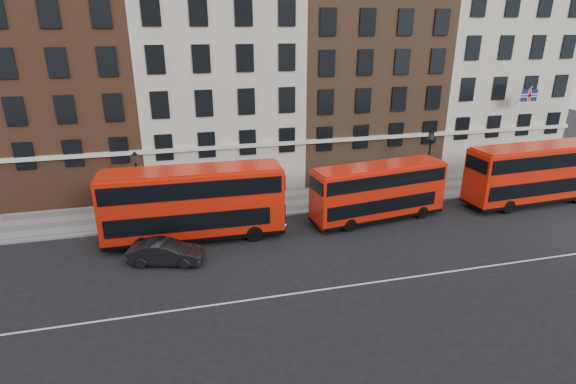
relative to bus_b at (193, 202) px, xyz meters
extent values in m
plane|color=black|center=(3.15, -5.79, -2.57)|extent=(120.00, 120.00, 0.00)
cube|color=slate|center=(3.15, 4.71, -2.49)|extent=(80.00, 5.00, 0.15)
cube|color=gray|center=(3.15, 2.21, -2.49)|extent=(80.00, 0.30, 0.16)
cube|color=white|center=(3.15, -7.79, -2.56)|extent=(70.00, 0.12, 0.01)
cube|color=brown|center=(-9.65, 12.21, 8.43)|extent=(12.80, 10.00, 22.00)
cube|color=#AEA99A|center=(3.15, 12.21, 6.93)|extent=(12.80, 10.00, 19.00)
cube|color=brown|center=(15.95, 12.21, 7.93)|extent=(12.80, 10.00, 21.00)
cube|color=#B6B19D|center=(28.75, 12.21, 7.43)|extent=(12.80, 10.00, 20.00)
cube|color=red|center=(0.04, 0.00, -0.06)|extent=(11.38, 2.93, 4.26)
cube|color=black|center=(0.04, 0.00, -2.06)|extent=(11.38, 2.97, 0.26)
cube|color=black|center=(-0.29, 0.01, -0.79)|extent=(10.08, 2.99, 1.13)
cube|color=black|center=(0.04, 0.00, 1.26)|extent=(10.95, 3.01, 1.08)
cube|color=red|center=(0.04, 0.00, 2.12)|extent=(11.05, 2.71, 0.19)
cube|color=black|center=(5.74, -0.12, -0.90)|extent=(0.14, 2.37, 1.40)
cube|color=black|center=(5.74, -0.12, 0.26)|extent=(0.13, 2.05, 0.45)
cylinder|color=black|center=(3.68, -1.28, -2.03)|extent=(1.08, 0.32, 1.08)
cylinder|color=black|center=(3.73, 1.13, -2.03)|extent=(1.08, 0.32, 1.08)
cylinder|color=black|center=(-3.22, -1.14, -2.03)|extent=(1.08, 0.32, 1.08)
cylinder|color=black|center=(-3.17, 1.27, -2.03)|extent=(1.08, 0.32, 1.08)
cube|color=red|center=(12.80, 0.00, -0.42)|extent=(9.93, 3.62, 3.65)
cube|color=black|center=(12.80, 0.00, -2.13)|extent=(9.93, 3.66, 0.22)
cube|color=black|center=(12.53, -0.04, -1.04)|extent=(8.84, 3.54, 0.97)
cube|color=black|center=(12.80, 0.00, 0.71)|extent=(9.57, 3.64, 0.92)
cube|color=red|center=(12.80, 0.00, 1.45)|extent=(9.63, 3.40, 0.17)
cube|color=black|center=(17.64, 0.67, -1.14)|extent=(0.35, 2.02, 1.20)
cube|color=black|center=(17.64, 0.67, -0.15)|extent=(0.31, 1.75, 0.39)
cylinder|color=black|center=(16.06, -0.59, -2.11)|extent=(0.95, 0.38, 0.92)
cylinder|color=black|center=(15.77, 1.46, -2.11)|extent=(0.95, 0.38, 0.92)
cylinder|color=black|center=(10.20, -1.41, -2.11)|extent=(0.95, 0.38, 0.92)
cylinder|color=black|center=(9.92, 0.64, -2.11)|extent=(0.95, 0.38, 0.92)
cube|color=red|center=(25.80, 0.00, -0.12)|extent=(11.19, 3.24, 4.16)
cube|color=black|center=(25.80, 0.00, -2.07)|extent=(11.19, 3.28, 0.25)
cube|color=black|center=(25.48, -0.02, -0.83)|extent=(9.93, 3.25, 1.11)
cube|color=black|center=(25.80, 0.00, 1.17)|extent=(10.77, 3.30, 1.05)
cube|color=red|center=(25.80, 0.00, 2.01)|extent=(10.86, 3.01, 0.19)
cylinder|color=black|center=(29.31, 1.37, -2.04)|extent=(1.07, 0.35, 1.05)
cylinder|color=black|center=(22.71, -1.35, -2.04)|extent=(1.07, 0.35, 1.05)
cylinder|color=black|center=(22.58, 1.00, -2.04)|extent=(1.07, 0.35, 1.05)
imported|color=black|center=(-1.84, -2.85, -1.86)|extent=(4.51, 2.58, 1.41)
cylinder|color=black|center=(-3.40, 2.52, -0.12)|extent=(0.14, 0.14, 4.60)
cylinder|color=black|center=(-3.40, 2.52, -2.12)|extent=(0.32, 0.32, 0.60)
cube|color=#262626|center=(-3.40, 2.52, 2.43)|extent=(0.32, 0.32, 0.55)
cone|color=black|center=(-3.40, 2.52, 2.78)|extent=(0.44, 0.44, 0.25)
cylinder|color=black|center=(18.68, 3.47, -0.12)|extent=(0.14, 0.14, 4.60)
cylinder|color=black|center=(18.68, 3.47, -2.12)|extent=(0.32, 0.32, 0.60)
cube|color=#262626|center=(18.68, 3.47, 2.43)|extent=(0.32, 0.32, 0.55)
cone|color=black|center=(18.68, 3.47, 2.78)|extent=(0.44, 0.44, 0.25)
cylinder|color=black|center=(27.50, 2.60, -1.12)|extent=(0.12, 0.12, 2.60)
cube|color=black|center=(27.50, 2.45, 0.48)|extent=(0.25, 0.30, 0.75)
sphere|color=red|center=(27.50, 2.28, 0.70)|extent=(0.14, 0.14, 0.14)
sphere|color=#0C9919|center=(27.50, 2.28, 0.26)|extent=(0.14, 0.14, 0.14)
camera|label=1|loc=(-0.56, -27.16, 10.60)|focal=28.00mm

